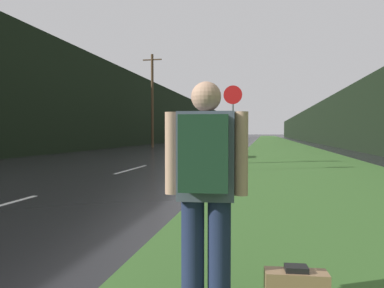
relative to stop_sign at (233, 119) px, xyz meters
name	(u,v)px	position (x,y,z in m)	size (l,w,h in m)	color
grass_verge	(279,145)	(2.70, 27.22, -1.82)	(6.00, 240.00, 0.02)	#386028
lane_stripe_c	(132,169)	(-3.73, -0.17, -1.83)	(0.12, 3.00, 0.01)	silver
lane_stripe_d	(178,156)	(-3.73, 6.83, -1.83)	(0.12, 3.00, 0.01)	silver
treeline_far_side	(167,117)	(-13.15, 37.22, 1.96)	(2.00, 140.00, 7.59)	black
treeline_near_side	(321,124)	(8.70, 37.22, 0.73)	(2.00, 140.00, 5.13)	black
utility_pole_far	(152,100)	(-9.10, 18.29, 2.61)	(1.80, 0.24, 8.63)	#4C3823
stop_sign	(233,119)	(0.00, 0.00, 0.00)	(0.66, 0.07, 3.03)	slate
hitchhiker_with_backpack	(206,184)	(0.68, -9.74, -0.84)	(0.60, 0.44, 1.73)	#1E2847
car_passing_near	(205,145)	(-2.02, 6.02, -1.15)	(1.85, 4.01, 1.33)	maroon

